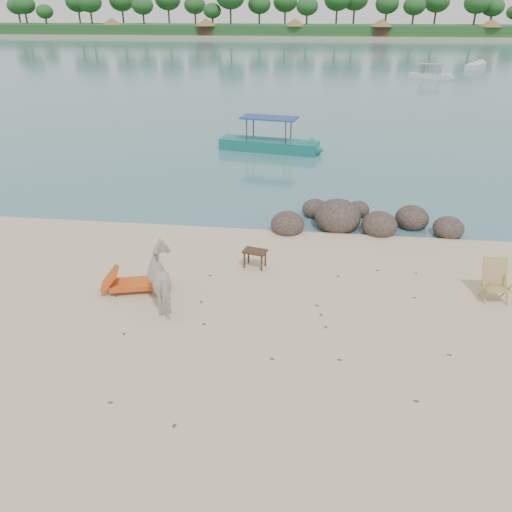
# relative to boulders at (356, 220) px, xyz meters

# --- Properties ---
(water) EXTENTS (400.00, 400.00, 0.00)m
(water) POSITION_rel_boulders_xyz_m (-2.32, 83.22, -0.23)
(water) COLOR #3A6B74
(water) RESTS_ON ground
(far_shore) EXTENTS (420.00, 90.00, 1.40)m
(far_shore) POSITION_rel_boulders_xyz_m (-2.32, 163.22, -0.23)
(far_shore) COLOR tan
(far_shore) RESTS_ON ground
(far_scenery) EXTENTS (420.00, 18.00, 9.50)m
(far_scenery) POSITION_rel_boulders_xyz_m (-2.29, 129.92, 2.92)
(far_scenery) COLOR #1E4C1E
(far_scenery) RESTS_ON ground
(boulders) EXTENTS (6.49, 2.98, 1.21)m
(boulders) POSITION_rel_boulders_xyz_m (0.00, 0.00, 0.00)
(boulders) COLOR #312621
(boulders) RESTS_ON ground
(cow) EXTENTS (1.61, 1.91, 1.48)m
(cow) POSITION_rel_boulders_xyz_m (-5.10, -5.85, 0.52)
(cow) COLOR silver
(cow) RESTS_ON ground
(side_table) EXTENTS (0.75, 0.57, 0.53)m
(side_table) POSITION_rel_boulders_xyz_m (-3.12, -3.56, 0.04)
(side_table) COLOR #321B14
(side_table) RESTS_ON ground
(lounge_chair) EXTENTS (2.02, 1.14, 0.57)m
(lounge_chair) POSITION_rel_boulders_xyz_m (-6.01, -5.28, 0.06)
(lounge_chair) COLOR #CA6417
(lounge_chair) RESTS_ON ground
(deck_chair) EXTENTS (0.74, 0.80, 1.06)m
(deck_chair) POSITION_rel_boulders_xyz_m (3.28, -4.63, 0.30)
(deck_chair) COLOR tan
(deck_chair) RESTS_ON ground
(boat_near) EXTENTS (6.08, 2.39, 2.89)m
(boat_near) POSITION_rel_boulders_xyz_m (-4.12, 10.11, 1.22)
(boat_near) COLOR #146660
(boat_near) RESTS_ON water
(boat_mid) EXTENTS (5.10, 3.15, 2.49)m
(boat_mid) POSITION_rel_boulders_xyz_m (10.27, 43.17, 1.02)
(boat_mid) COLOR silver
(boat_mid) RESTS_ON water
(boat_far) EXTENTS (4.23, 6.34, 0.74)m
(boat_far) POSITION_rel_boulders_xyz_m (18.05, 54.85, 0.15)
(boat_far) COLOR silver
(boat_far) RESTS_ON water
(dead_leaves) EXTENTS (7.50, 6.72, 0.00)m
(dead_leaves) POSITION_rel_boulders_xyz_m (-1.69, -6.34, -0.22)
(dead_leaves) COLOR brown
(dead_leaves) RESTS_ON ground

